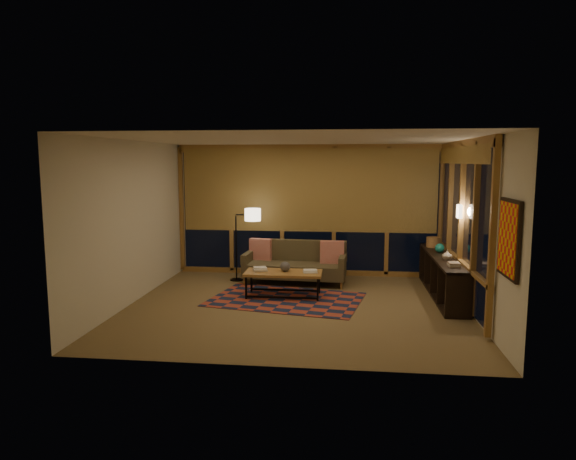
# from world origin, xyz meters

# --- Properties ---
(floor) EXTENTS (5.50, 5.00, 0.01)m
(floor) POSITION_xyz_m (0.00, 0.00, 0.00)
(floor) COLOR olive
(floor) RESTS_ON ground
(ceiling) EXTENTS (5.50, 5.00, 0.01)m
(ceiling) POSITION_xyz_m (0.00, 0.00, 2.70)
(ceiling) COLOR beige
(ceiling) RESTS_ON walls
(walls) EXTENTS (5.51, 5.01, 2.70)m
(walls) POSITION_xyz_m (0.00, 0.00, 1.35)
(walls) COLOR beige
(walls) RESTS_ON floor
(window_wall_back) EXTENTS (5.30, 0.16, 2.60)m
(window_wall_back) POSITION_xyz_m (0.00, 2.43, 1.35)
(window_wall_back) COLOR olive
(window_wall_back) RESTS_ON walls
(window_wall_right) EXTENTS (0.16, 3.70, 2.60)m
(window_wall_right) POSITION_xyz_m (2.68, 0.60, 1.35)
(window_wall_right) COLOR olive
(window_wall_right) RESTS_ON walls
(wall_art) EXTENTS (0.06, 0.74, 0.94)m
(wall_art) POSITION_xyz_m (2.71, -1.85, 1.45)
(wall_art) COLOR red
(wall_art) RESTS_ON walls
(wall_sconce) EXTENTS (0.12, 0.18, 0.22)m
(wall_sconce) POSITION_xyz_m (2.62, 0.45, 1.55)
(wall_sconce) COLOR beige
(wall_sconce) RESTS_ON walls
(sofa) EXTENTS (2.00, 0.92, 0.80)m
(sofa) POSITION_xyz_m (-0.19, 1.61, 0.40)
(sofa) COLOR #4B4229
(sofa) RESTS_ON floor
(pillow_left) EXTENTS (0.46, 0.22, 0.44)m
(pillow_left) POSITION_xyz_m (-0.90, 1.87, 0.62)
(pillow_left) COLOR red
(pillow_left) RESTS_ON sofa
(pillow_right) EXTENTS (0.46, 0.16, 0.46)m
(pillow_right) POSITION_xyz_m (0.53, 1.68, 0.63)
(pillow_right) COLOR red
(pillow_right) RESTS_ON sofa
(area_rug) EXTENTS (2.78, 2.12, 0.01)m
(area_rug) POSITION_xyz_m (-0.22, 0.40, 0.01)
(area_rug) COLOR #A43D2A
(area_rug) RESTS_ON floor
(coffee_table) EXTENTS (1.34, 0.62, 0.45)m
(coffee_table) POSITION_xyz_m (-0.28, 0.58, 0.22)
(coffee_table) COLOR olive
(coffee_table) RESTS_ON floor
(book_stack_a) EXTENTS (0.32, 0.29, 0.08)m
(book_stack_a) POSITION_xyz_m (-0.70, 0.60, 0.49)
(book_stack_a) COLOR silver
(book_stack_a) RESTS_ON coffee_table
(book_stack_b) EXTENTS (0.29, 0.25, 0.05)m
(book_stack_b) POSITION_xyz_m (0.19, 0.59, 0.47)
(book_stack_b) COLOR silver
(book_stack_b) RESTS_ON coffee_table
(ceramic_pot) EXTENTS (0.18, 0.18, 0.18)m
(ceramic_pot) POSITION_xyz_m (-0.26, 0.62, 0.53)
(ceramic_pot) COLOR black
(ceramic_pot) RESTS_ON coffee_table
(floor_lamp) EXTENTS (0.52, 0.38, 1.45)m
(floor_lamp) POSITION_xyz_m (-1.37, 1.73, 0.72)
(floor_lamp) COLOR black
(floor_lamp) RESTS_ON floor
(bookshelf) EXTENTS (0.40, 2.83, 0.71)m
(bookshelf) POSITION_xyz_m (2.49, 1.00, 0.35)
(bookshelf) COLOR black
(bookshelf) RESTS_ON floor
(basket) EXTENTS (0.26, 0.26, 0.19)m
(basket) POSITION_xyz_m (2.47, 1.94, 0.81)
(basket) COLOR #B1753F
(basket) RESTS_ON bookshelf
(teal_bowl) EXTENTS (0.19, 0.19, 0.17)m
(teal_bowl) POSITION_xyz_m (2.49, 1.34, 0.79)
(teal_bowl) COLOR #177D6D
(teal_bowl) RESTS_ON bookshelf
(vase) EXTENTS (0.18, 0.18, 0.17)m
(vase) POSITION_xyz_m (2.49, 0.62, 0.80)
(vase) COLOR tan
(vase) RESTS_ON bookshelf
(shelf_book_stack) EXTENTS (0.19, 0.27, 0.08)m
(shelf_book_stack) POSITION_xyz_m (2.49, 0.07, 0.75)
(shelf_book_stack) COLOR silver
(shelf_book_stack) RESTS_ON bookshelf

